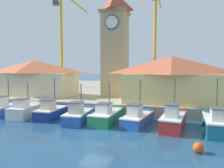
{
  "coord_description": "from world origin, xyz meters",
  "views": [
    {
      "loc": [
        6.42,
        -17.04,
        5.59
      ],
      "look_at": [
        -1.05,
        8.63,
        3.5
      ],
      "focal_mm": 35.0,
      "sensor_mm": 36.0,
      "label": 1
    }
  ],
  "objects_px": {
    "fishing_boat_left_inner": "(52,111)",
    "fishing_boat_center": "(107,115)",
    "fishing_boat_far_left": "(5,108)",
    "port_crane_far": "(155,48)",
    "mooring_buoy": "(198,148)",
    "port_crane_near": "(63,48)",
    "fishing_boat_mid_right": "(138,117)",
    "fishing_boat_right_outer": "(217,124)",
    "clock_tower": "(115,42)",
    "fishing_boat_left_outer": "(25,110)",
    "fishing_boat_right_inner": "(173,120)",
    "warehouse_left": "(34,77)",
    "fishing_boat_mid_left": "(79,115)",
    "warehouse_right": "(171,79)"
  },
  "relations": [
    {
      "from": "warehouse_left",
      "to": "fishing_boat_left_outer",
      "type": "bearing_deg",
      "value": -60.15
    },
    {
      "from": "fishing_boat_mid_left",
      "to": "port_crane_far",
      "type": "xyz_separation_m",
      "value": [
        5.42,
        23.46,
        8.55
      ]
    },
    {
      "from": "fishing_boat_right_inner",
      "to": "mooring_buoy",
      "type": "distance_m",
      "value": 5.55
    },
    {
      "from": "fishing_boat_mid_left",
      "to": "warehouse_left",
      "type": "height_order",
      "value": "warehouse_left"
    },
    {
      "from": "port_crane_far",
      "to": "mooring_buoy",
      "type": "distance_m",
      "value": 30.54
    },
    {
      "from": "fishing_boat_right_outer",
      "to": "clock_tower",
      "type": "bearing_deg",
      "value": 137.38
    },
    {
      "from": "mooring_buoy",
      "to": "fishing_boat_mid_right",
      "type": "bearing_deg",
      "value": 130.6
    },
    {
      "from": "fishing_boat_mid_right",
      "to": "warehouse_right",
      "type": "distance_m",
      "value": 7.79
    },
    {
      "from": "warehouse_left",
      "to": "warehouse_right",
      "type": "bearing_deg",
      "value": -5.36
    },
    {
      "from": "fishing_boat_left_outer",
      "to": "mooring_buoy",
      "type": "relative_size",
      "value": 6.54
    },
    {
      "from": "warehouse_left",
      "to": "clock_tower",
      "type": "bearing_deg",
      "value": 9.15
    },
    {
      "from": "fishing_boat_mid_left",
      "to": "clock_tower",
      "type": "relative_size",
      "value": 0.31
    },
    {
      "from": "fishing_boat_far_left",
      "to": "warehouse_left",
      "type": "height_order",
      "value": "warehouse_left"
    },
    {
      "from": "fishing_boat_left_inner",
      "to": "fishing_boat_mid_right",
      "type": "distance_m",
      "value": 9.48
    },
    {
      "from": "fishing_boat_far_left",
      "to": "fishing_boat_left_inner",
      "type": "bearing_deg",
      "value": 2.18
    },
    {
      "from": "port_crane_near",
      "to": "fishing_boat_right_outer",
      "type": "bearing_deg",
      "value": -40.24
    },
    {
      "from": "fishing_boat_center",
      "to": "fishing_boat_far_left",
      "type": "bearing_deg",
      "value": -179.81
    },
    {
      "from": "fishing_boat_right_outer",
      "to": "fishing_boat_center",
      "type": "bearing_deg",
      "value": 175.78
    },
    {
      "from": "fishing_boat_right_inner",
      "to": "clock_tower",
      "type": "bearing_deg",
      "value": 128.02
    },
    {
      "from": "warehouse_right",
      "to": "clock_tower",
      "type": "bearing_deg",
      "value": 154.12
    },
    {
      "from": "fishing_boat_far_left",
      "to": "fishing_boat_mid_left",
      "type": "xyz_separation_m",
      "value": [
        9.56,
        -0.49,
        -0.05
      ]
    },
    {
      "from": "fishing_boat_mid_right",
      "to": "port_crane_near",
      "type": "distance_m",
      "value": 31.2
    },
    {
      "from": "fishing_boat_right_outer",
      "to": "fishing_boat_right_inner",
      "type": "bearing_deg",
      "value": 175.78
    },
    {
      "from": "fishing_boat_mid_right",
      "to": "port_crane_far",
      "type": "relative_size",
      "value": 0.26
    },
    {
      "from": "fishing_boat_far_left",
      "to": "fishing_boat_mid_right",
      "type": "distance_m",
      "value": 15.48
    },
    {
      "from": "clock_tower",
      "to": "fishing_boat_right_inner",
      "type": "bearing_deg",
      "value": -51.98
    },
    {
      "from": "fishing_boat_mid_right",
      "to": "fishing_boat_far_left",
      "type": "bearing_deg",
      "value": -179.63
    },
    {
      "from": "fishing_boat_mid_left",
      "to": "warehouse_left",
      "type": "relative_size",
      "value": 0.4
    },
    {
      "from": "fishing_boat_far_left",
      "to": "fishing_boat_left_outer",
      "type": "distance_m",
      "value": 2.85
    },
    {
      "from": "clock_tower",
      "to": "port_crane_near",
      "type": "xyz_separation_m",
      "value": [
        -15.06,
        11.86,
        0.49
      ]
    },
    {
      "from": "fishing_boat_right_outer",
      "to": "warehouse_right",
      "type": "xyz_separation_m",
      "value": [
        -3.91,
        7.11,
        3.36
      ]
    },
    {
      "from": "fishing_boat_far_left",
      "to": "fishing_boat_left_outer",
      "type": "bearing_deg",
      "value": -2.72
    },
    {
      "from": "fishing_boat_far_left",
      "to": "port_crane_near",
      "type": "distance_m",
      "value": 24.34
    },
    {
      "from": "fishing_boat_left_inner",
      "to": "fishing_boat_center",
      "type": "distance_m",
      "value": 6.38
    },
    {
      "from": "fishing_boat_right_outer",
      "to": "port_crane_near",
      "type": "relative_size",
      "value": 0.25
    },
    {
      "from": "fishing_boat_far_left",
      "to": "mooring_buoy",
      "type": "bearing_deg",
      "value": -15.59
    },
    {
      "from": "fishing_boat_left_outer",
      "to": "fishing_boat_right_outer",
      "type": "distance_m",
      "value": 19.53
    },
    {
      "from": "fishing_boat_right_inner",
      "to": "fishing_boat_right_outer",
      "type": "xyz_separation_m",
      "value": [
        3.57,
        -0.26,
        -0.01
      ]
    },
    {
      "from": "fishing_boat_mid_right",
      "to": "clock_tower",
      "type": "height_order",
      "value": "clock_tower"
    },
    {
      "from": "fishing_boat_center",
      "to": "fishing_boat_right_inner",
      "type": "distance_m",
      "value": 6.45
    },
    {
      "from": "fishing_boat_center",
      "to": "fishing_boat_right_inner",
      "type": "bearing_deg",
      "value": -4.21
    },
    {
      "from": "fishing_boat_mid_right",
      "to": "fishing_boat_right_outer",
      "type": "xyz_separation_m",
      "value": [
        6.89,
        -0.8,
        0.1
      ]
    },
    {
      "from": "fishing_boat_mid_left",
      "to": "fishing_boat_right_outer",
      "type": "relative_size",
      "value": 1.01
    },
    {
      "from": "fishing_boat_right_outer",
      "to": "mooring_buoy",
      "type": "xyz_separation_m",
      "value": [
        -1.92,
        -5.01,
        -0.46
      ]
    },
    {
      "from": "fishing_boat_far_left",
      "to": "port_crane_far",
      "type": "xyz_separation_m",
      "value": [
        14.97,
        22.98,
        8.51
      ]
    },
    {
      "from": "fishing_boat_center",
      "to": "warehouse_left",
      "type": "xyz_separation_m",
      "value": [
        -14.38,
        8.29,
        3.28
      ]
    },
    {
      "from": "fishing_boat_left_inner",
      "to": "fishing_boat_right_outer",
      "type": "relative_size",
      "value": 0.89
    },
    {
      "from": "fishing_boat_left_inner",
      "to": "warehouse_left",
      "type": "bearing_deg",
      "value": 134.65
    },
    {
      "from": "fishing_boat_far_left",
      "to": "fishing_boat_center",
      "type": "height_order",
      "value": "fishing_boat_far_left"
    },
    {
      "from": "fishing_boat_right_inner",
      "to": "mooring_buoy",
      "type": "bearing_deg",
      "value": -72.62
    }
  ]
}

